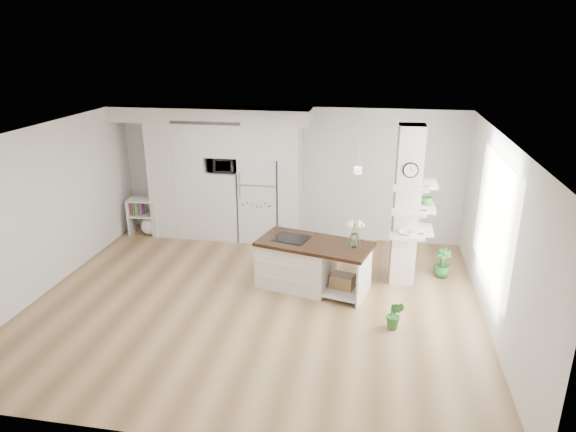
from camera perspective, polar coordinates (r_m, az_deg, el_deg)
name	(u,v)px	position (r m, az deg, el deg)	size (l,w,h in m)	color
floor	(256,302)	(8.30, -3.60, -9.55)	(7.00, 6.00, 0.01)	tan
room	(253,191)	(7.57, -3.89, 2.82)	(7.04, 6.04, 2.72)	white
cabinet_wall	(215,167)	(10.53, -8.08, 5.46)	(4.00, 0.71, 2.70)	white
refrigerator	(261,198)	(10.47, -3.07, 1.96)	(0.78, 0.69, 1.75)	white
column	(412,208)	(8.62, 13.60, 0.87)	(0.69, 0.90, 2.70)	silver
window	(494,221)	(7.95, 21.91, -0.48)	(2.40, 2.40, 0.00)	white
pendant_light	(371,176)	(7.44, 9.21, 4.42)	(0.12, 0.12, 0.10)	white
kitchen_island	(303,262)	(8.61, 1.65, -5.15)	(1.99, 1.29, 1.40)	white
bookshelf	(147,219)	(11.27, -15.43, -0.34)	(0.68, 0.42, 0.78)	white
floor_plant_a	(395,315)	(7.63, 11.80, -10.70)	(0.26, 0.21, 0.47)	#307A31
floor_plant_b	(442,263)	(9.38, 16.77, -5.03)	(0.29, 0.29, 0.52)	#307A31
microwave	(223,164)	(10.43, -7.25, 5.72)	(0.54, 0.37, 0.30)	#2D2D2D
shelf_plant	(428,196)	(8.75, 15.28, 2.19)	(0.27, 0.23, 0.30)	#307A31
decor_bowl	(406,233)	(8.51, 12.96, -1.82)	(0.22, 0.22, 0.05)	white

